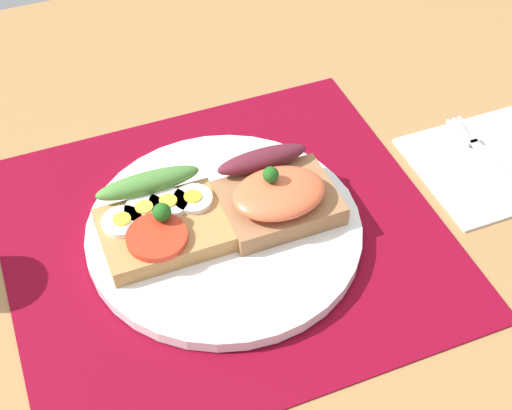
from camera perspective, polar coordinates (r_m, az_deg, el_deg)
ground_plane at (r=66.37cm, az=-2.41°, el=-3.41°), size 120.00×90.00×3.20cm
placemat at (r=65.04cm, az=-2.46°, el=-2.41°), size 37.69×34.64×0.30cm
plate at (r=64.49cm, az=-2.48°, el=-1.99°), size 24.08×24.08×1.16cm
sandwich_egg_tomato at (r=63.18cm, az=-7.45°, el=-1.13°), size 10.60×9.45×3.87cm
sandwich_salmon at (r=63.88cm, az=1.68°, el=0.76°), size 10.00×9.16×5.39cm
napkin at (r=74.82cm, az=17.71°, el=3.11°), size 14.30×13.17×0.60cm
fork at (r=74.57cm, az=17.55°, el=3.47°), size 1.62×13.69×0.32cm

